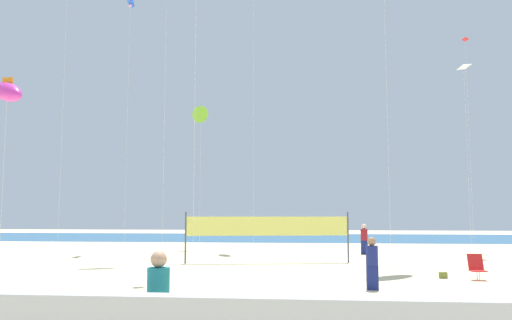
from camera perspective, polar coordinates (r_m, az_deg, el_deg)
ground_plane at (r=17.33m, az=1.79°, el=-13.44°), size 120.00×120.00×0.00m
ocean_band at (r=52.94m, az=4.73°, el=-8.31°), size 120.00×20.00×0.01m
mother_figure at (r=9.38m, az=-10.49°, el=-14.32°), size 0.38×0.38×1.67m
beachgoer_maroon_shirt at (r=31.43m, az=11.56°, el=-8.22°), size 0.40×0.40×1.73m
beachgoer_navy_shirt at (r=16.83m, az=12.38°, el=-10.61°), size 0.37×0.37×1.60m
folding_beach_chair at (r=20.53m, az=22.64°, el=-10.51°), size 0.52×0.65×0.89m
volleyball_net at (r=25.33m, az=1.27°, el=-7.34°), size 7.69×1.50×2.40m
beach_handbag at (r=20.54m, az=19.48°, el=-11.61°), size 0.28×0.14×0.22m
kite_magenta_inflatable at (r=25.20m, az=-25.19°, el=6.66°), size 2.44×2.02×8.21m
kite_blue_tube at (r=37.36m, az=-13.37°, el=16.11°), size 0.60×1.36×16.47m
kite_red_diamond at (r=39.68m, az=21.65°, el=10.51°), size 0.41×0.42×14.39m
kite_lime_delta at (r=36.83m, az=-5.95°, el=4.85°), size 1.22×0.49×9.72m
kite_white_diamond at (r=33.82m, az=21.41°, el=9.24°), size 0.91×0.90×11.15m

